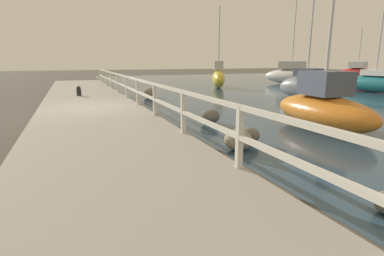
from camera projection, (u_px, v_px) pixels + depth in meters
name	position (u px, v px, depth m)	size (l,w,h in m)	color
ground_plane	(92.00, 113.00, 11.80)	(120.00, 120.00, 0.00)	#4C473D
dock_walkway	(92.00, 110.00, 11.78)	(3.88, 36.00, 0.23)	#9E998E
railing	(137.00, 87.00, 12.27)	(0.10, 32.50, 1.08)	silver
boulder_mid_strip	(249.00, 136.00, 7.33)	(0.56, 0.50, 0.42)	#666056
boulder_downstream	(150.00, 93.00, 16.59)	(0.73, 0.66, 0.55)	slate
boulder_water_edge	(238.00, 140.00, 6.81)	(0.65, 0.58, 0.49)	gray
boulder_far_strip	(210.00, 116.00, 9.73)	(0.64, 0.57, 0.48)	#666056
mooring_bollard	(79.00, 91.00, 15.56)	(0.23, 0.23, 0.51)	black
sailboat_teal	(375.00, 83.00, 19.44)	(1.63, 5.67, 7.72)	#1E707A
sailboat_white	(291.00, 75.00, 26.25)	(3.29, 5.32, 7.44)	white
sailboat_gray	(307.00, 86.00, 15.60)	(1.78, 3.50, 7.03)	gray
sailboat_orange	(323.00, 108.00, 8.93)	(1.80, 3.96, 5.61)	orange
sailboat_yellow	(218.00, 78.00, 22.68)	(2.24, 3.41, 5.87)	gold
sailboat_red	(357.00, 74.00, 28.81)	(2.67, 4.03, 5.01)	red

